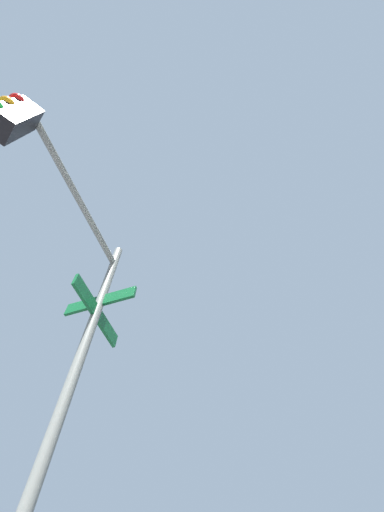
{
  "coord_description": "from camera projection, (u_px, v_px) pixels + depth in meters",
  "views": [
    {
      "loc": [
        -6.58,
        -3.6,
        1.32
      ],
      "look_at": [
        -7.88,
        -5.19,
        4.63
      ],
      "focal_mm": 23.78,
      "sensor_mm": 36.0,
      "label": 1
    }
  ],
  "objects": [
    {
      "name": "traffic_signal_near",
      "position": [
        44.0,
        259.0,
        3.51
      ],
      "size": [
        2.64,
        1.83,
        6.09
      ],
      "color": "slate",
      "rests_on": "ground_plane"
    }
  ]
}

